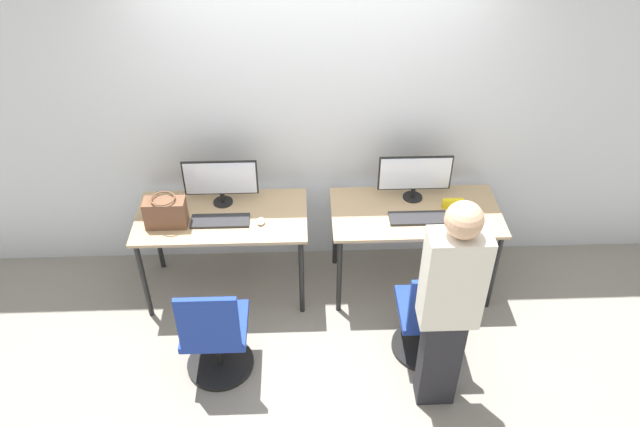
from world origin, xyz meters
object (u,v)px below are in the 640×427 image
person_right (449,303)px  handbag (165,212)px  monitor_left (221,180)px  office_chair_right (430,320)px  keyboard_right (418,218)px  monitor_right (415,175)px  mouse_right (456,216)px  office_chair_left (215,337)px  keyboard_left (220,221)px  mouse_left (261,221)px

person_right → handbag: bearing=151.6°
monitor_left → office_chair_right: bearing=-31.3°
office_chair_right → keyboard_right: bearing=91.7°
monitor_left → monitor_right: size_ratio=1.00×
monitor_left → monitor_right: same height
mouse_right → person_right: person_right is taller
office_chair_left → mouse_right: (1.77, 0.75, 0.42)m
monitor_left → keyboard_right: 1.51m
keyboard_left → monitor_right: monitor_right is taller
mouse_left → mouse_right: size_ratio=1.00×
monitor_left → handbag: bearing=-145.8°
office_chair_left → office_chair_right: (1.50, 0.11, 0.00)m
mouse_left → mouse_right: bearing=0.3°
office_chair_right → person_right: person_right is taller
monitor_left → office_chair_right: 1.85m
keyboard_left → office_chair_right: office_chair_right is taller
mouse_left → monitor_right: monitor_right is taller
monitor_left → monitor_right: 1.47m
person_right → office_chair_right: bearing=88.9°
mouse_right → person_right: (-0.28, -1.01, 0.13)m
monitor_left → mouse_right: size_ratio=6.23×
monitor_right → handbag: size_ratio=1.87×
office_chair_left → person_right: (1.49, -0.26, 0.55)m
monitor_right → person_right: size_ratio=0.34×
keyboard_right → monitor_left: bearing=169.9°
keyboard_right → person_right: 1.02m
handbag → keyboard_left: bearing=2.9°
person_right → handbag: size_ratio=5.51×
mouse_left → keyboard_right: mouse_left is taller
handbag → keyboard_right: bearing=-0.0°
mouse_left → office_chair_right: (1.19, -0.64, -0.42)m
monitor_left → mouse_right: 1.79m
mouse_left → person_right: person_right is taller
mouse_right → person_right: bearing=-105.2°
keyboard_left → keyboard_right: size_ratio=1.00×
office_chair_left → person_right: bearing=-9.9°
mouse_left → person_right: size_ratio=0.05×
keyboard_left → person_right: (1.49, -1.03, 0.14)m
mouse_left → handbag: bearing=179.6°
monitor_left → keyboard_left: bearing=-90.0°
monitor_left → person_right: size_ratio=0.34×
keyboard_left → office_chair_right: 1.68m
keyboard_right → handbag: 1.86m
monitor_right → mouse_right: 0.44m
keyboard_left → monitor_right: 1.51m
office_chair_left → office_chair_right: size_ratio=1.00×
keyboard_left → handbag: 0.40m
office_chair_left → monitor_right: 1.90m
monitor_right → keyboard_right: 0.34m
office_chair_right → person_right: 0.66m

